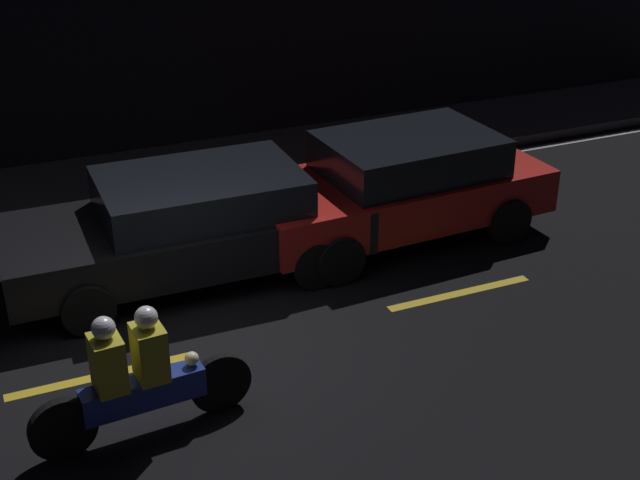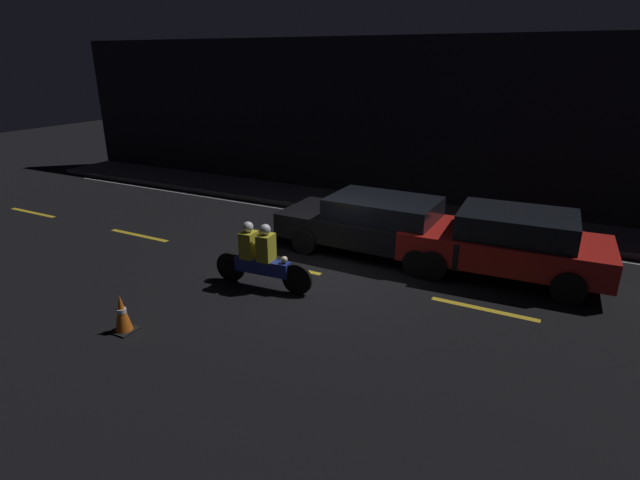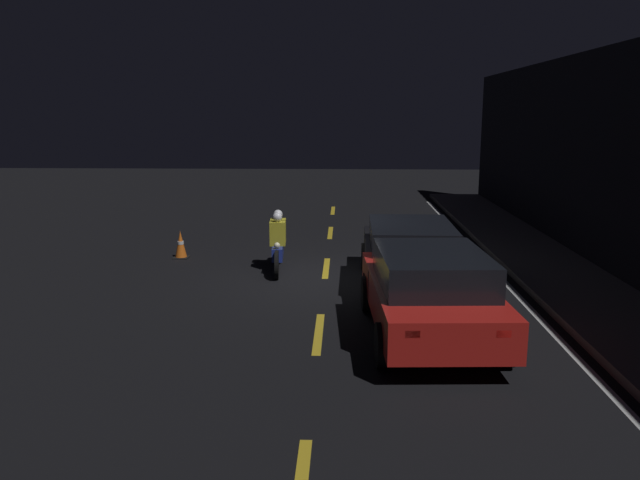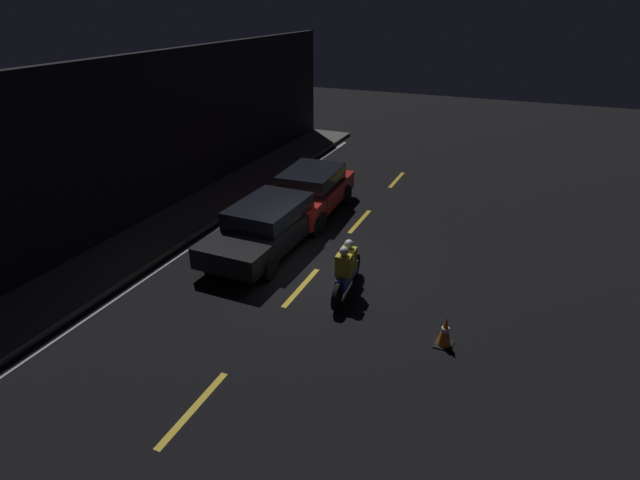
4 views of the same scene
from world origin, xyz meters
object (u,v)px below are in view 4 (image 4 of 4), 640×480
Objects in this scene: motorcycle at (346,270)px; traffic_cone_near at (445,332)px; van_black at (267,225)px; taxi_red at (310,191)px.

motorcycle is 3.16× the size of traffic_cone_near.
van_black is at bearing 65.79° from traffic_cone_near.
van_black is 3.00m from taxi_red.
motorcycle reaches higher than van_black.
taxi_red is at bearing -178.93° from van_black.
traffic_cone_near is at bearing 42.50° from taxi_red.
van_black is 3.25m from motorcycle.
taxi_red is 5.28m from motorcycle.
van_black is 6.09m from traffic_cone_near.
van_black is at bearing -2.66° from taxi_red.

